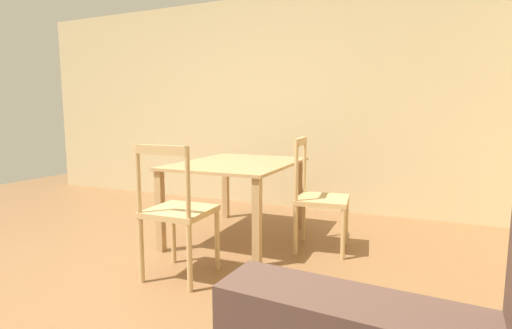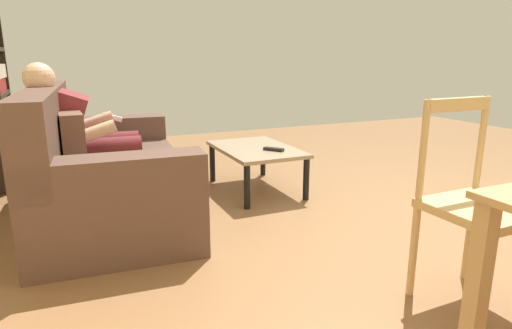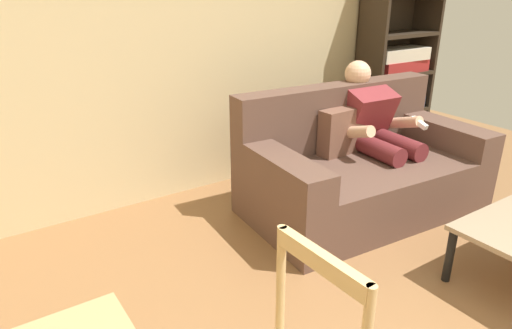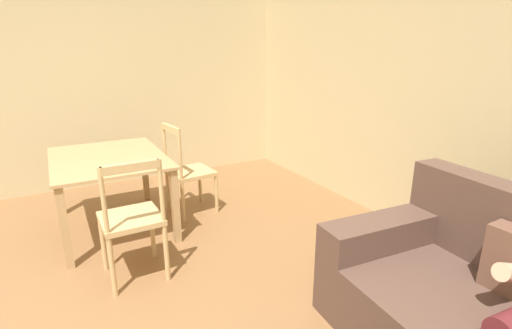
% 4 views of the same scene
% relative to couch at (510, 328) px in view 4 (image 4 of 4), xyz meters
% --- Properties ---
extents(wall_back, '(6.14, 0.12, 2.57)m').
position_rel_couch_xyz_m(wall_back, '(-1.17, 1.08, 0.96)').
color(wall_back, '#D1BC8C').
rests_on(wall_back, ground_plane).
extents(wall_side, '(0.12, 6.30, 2.57)m').
position_rel_couch_xyz_m(wall_side, '(-4.24, -2.07, 0.96)').
color(wall_side, '#C8B586').
rests_on(wall_side, ground_plane).
extents(couch, '(1.88, 1.12, 0.92)m').
position_rel_couch_xyz_m(couch, '(0.00, 0.00, 0.00)').
color(couch, brown).
rests_on(couch, ground_plane).
extents(dining_table, '(1.26, 0.97, 0.71)m').
position_rel_couch_xyz_m(dining_table, '(-2.83, -1.46, 0.29)').
color(dining_table, tan).
rests_on(dining_table, ground_plane).
extents(dining_chair_near_wall, '(0.46, 0.46, 0.95)m').
position_rel_couch_xyz_m(dining_chair_near_wall, '(-2.83, -0.70, 0.12)').
color(dining_chair_near_wall, tan).
rests_on(dining_chair_near_wall, ground_plane).
extents(dining_chair_facing_couch, '(0.43, 0.43, 0.95)m').
position_rel_couch_xyz_m(dining_chair_facing_couch, '(-1.87, -1.46, 0.15)').
color(dining_chair_facing_couch, tan).
rests_on(dining_chair_facing_couch, ground_plane).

